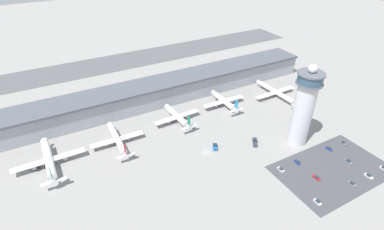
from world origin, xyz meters
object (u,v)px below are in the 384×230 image
at_px(car_black_suv, 352,184).
at_px(car_yellow_taxi, 384,168).
at_px(airplane_gate_charlie, 178,117).
at_px(service_truck_baggage, 255,142).
at_px(car_white_wagon, 369,176).
at_px(control_tower, 304,107).
at_px(car_grey_coupe, 281,169).
at_px(car_silver_sedan, 343,143).
at_px(car_navy_sedan, 348,162).
at_px(car_blue_compact, 316,178).
at_px(service_truck_catering, 36,167).
at_px(service_truck_fuel, 215,147).
at_px(airplane_gate_bravo, 118,139).
at_px(airplane_gate_alpha, 49,160).
at_px(car_maroon_suv, 297,162).
at_px(car_red_hatchback, 329,149).
at_px(car_green_van, 318,202).
at_px(airplane_gate_delta, 224,101).
at_px(airplane_gate_echo, 276,92).

relative_size(car_black_suv, car_yellow_taxi, 1.03).
xyz_separation_m(airplane_gate_charlie, service_truck_baggage, (31.66, -44.82, -3.16)).
bearing_deg(car_white_wagon, control_tower, 105.68).
bearing_deg(car_grey_coupe, car_yellow_taxi, -27.82).
bearing_deg(car_silver_sedan, car_white_wagon, -115.57).
bearing_deg(airplane_gate_charlie, car_navy_sedan, -51.36).
distance_m(car_yellow_taxi, car_white_wagon, 12.92).
bearing_deg(airplane_gate_charlie, control_tower, -45.18).
bearing_deg(car_blue_compact, control_tower, 64.16).
bearing_deg(service_truck_catering, service_truck_fuel, -18.33).
distance_m(airplane_gate_bravo, service_truck_baggage, 85.32).
bearing_deg(airplane_gate_bravo, service_truck_fuel, -31.66).
bearing_deg(airplane_gate_alpha, car_maroon_suv, -27.42).
xyz_separation_m(car_grey_coupe, car_maroon_suv, (12.46, 0.10, 0.08)).
bearing_deg(car_silver_sedan, car_black_suv, -134.83).
relative_size(car_grey_coupe, car_yellow_taxi, 1.07).
bearing_deg(car_red_hatchback, car_grey_coupe, 179.72).
distance_m(airplane_gate_bravo, car_green_van, 117.33).
xyz_separation_m(airplane_gate_delta, car_navy_sedan, (27.84, -86.98, -3.82)).
bearing_deg(control_tower, car_yellow_taxi, -59.64).
height_order(airplane_gate_alpha, car_yellow_taxi, airplane_gate_alpha).
height_order(service_truck_catering, car_red_hatchback, service_truck_catering).
bearing_deg(service_truck_baggage, service_truck_fuel, 161.61).
relative_size(car_maroon_suv, car_white_wagon, 0.93).
relative_size(car_green_van, car_grey_coupe, 0.94).
height_order(airplane_gate_charlie, car_yellow_taxi, airplane_gate_charlie).
height_order(service_truck_fuel, car_maroon_suv, service_truck_fuel).
height_order(service_truck_fuel, service_truck_baggage, service_truck_baggage).
bearing_deg(car_yellow_taxi, car_red_hatchback, 115.47).
distance_m(airplane_gate_alpha, car_white_wagon, 176.38).
xyz_separation_m(airplane_gate_delta, car_green_van, (-11.24, -99.54, -3.78)).
xyz_separation_m(airplane_gate_echo, car_yellow_taxi, (-4.08, -92.94, -3.41)).
xyz_separation_m(car_green_van, car_silver_sedan, (51.22, 25.76, -0.05)).
bearing_deg(car_yellow_taxi, airplane_gate_bravo, 143.18).
relative_size(airplane_gate_alpha, service_truck_baggage, 4.98).
height_order(service_truck_catering, car_yellow_taxi, service_truck_catering).
bearing_deg(car_grey_coupe, car_red_hatchback, -0.28).
xyz_separation_m(airplane_gate_alpha, car_white_wagon, (150.61, -91.72, -4.03)).
distance_m(service_truck_baggage, car_green_van, 52.60).
distance_m(airplane_gate_charlie, service_truck_fuel, 37.59).
distance_m(service_truck_fuel, car_silver_sedan, 80.53).
height_order(car_navy_sedan, car_white_wagon, car_navy_sedan).
relative_size(service_truck_catering, car_black_suv, 1.53).
bearing_deg(car_maroon_suv, car_blue_compact, -90.60).
bearing_deg(car_black_suv, car_red_hatchback, 63.23).
bearing_deg(airplane_gate_delta, service_truck_fuel, -129.96).
xyz_separation_m(airplane_gate_bravo, airplane_gate_echo, (128.14, 0.05, -0.02)).
xyz_separation_m(car_blue_compact, car_black_suv, (12.93, -12.32, 0.00)).
distance_m(airplane_gate_echo, car_silver_sedan, 66.68).
relative_size(car_silver_sedan, car_yellow_taxi, 1.07).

